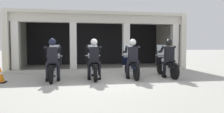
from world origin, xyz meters
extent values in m
plane|color=#A8A59E|center=(0.00, 3.00, 0.00)|extent=(80.00, 80.00, 0.00)
cube|color=black|center=(-0.19, 6.31, 1.47)|extent=(9.52, 0.24, 2.94)
cube|color=beige|center=(-0.19, 2.85, 2.72)|extent=(9.52, 0.36, 0.44)
cube|color=beige|center=(-0.19, 4.51, 3.02)|extent=(9.52, 4.01, 0.16)
cube|color=beige|center=(-4.85, 4.51, 1.47)|extent=(0.30, 4.01, 2.94)
cube|color=beige|center=(4.47, 4.51, 1.47)|extent=(0.30, 4.01, 2.94)
cube|color=silver|center=(-4.45, 2.85, 1.25)|extent=(0.35, 0.36, 2.50)
cube|color=silver|center=(-1.61, 2.85, 1.25)|extent=(0.35, 0.36, 2.50)
cube|color=silver|center=(1.23, 2.85, 1.25)|extent=(0.35, 0.36, 2.50)
cube|color=silver|center=(4.07, 2.85, 1.25)|extent=(0.35, 0.36, 2.50)
cube|color=#B7B5AD|center=(-0.19, 2.35, 0.06)|extent=(9.12, 0.24, 0.12)
cylinder|color=black|center=(-2.31, 0.62, 0.32)|extent=(0.09, 0.64, 0.64)
cylinder|color=black|center=(-2.31, -0.78, 0.32)|extent=(0.09, 0.64, 0.64)
cube|color=black|center=(-2.31, 0.62, 0.53)|extent=(0.14, 0.44, 0.08)
cube|color=silver|center=(-2.31, -0.13, 0.37)|extent=(0.28, 0.44, 0.28)
cube|color=black|center=(-2.31, -0.08, 0.50)|extent=(0.18, 1.24, 0.16)
ellipsoid|color=#1E2338|center=(-2.31, 0.14, 0.68)|extent=(0.26, 0.48, 0.22)
cube|color=black|center=(-2.31, -0.26, 0.57)|extent=(0.24, 0.52, 0.10)
cube|color=black|center=(-2.31, -0.72, 0.50)|extent=(0.16, 0.48, 0.10)
cylinder|color=silver|center=(-2.31, 0.56, 0.56)|extent=(0.05, 0.24, 0.53)
cube|color=black|center=(-2.31, 0.50, 0.70)|extent=(0.52, 0.16, 0.44)
sphere|color=silver|center=(-2.31, 0.60, 0.72)|extent=(0.18, 0.18, 0.18)
cube|color=silver|center=(-2.31, 0.48, 1.07)|extent=(0.40, 0.14, 0.54)
cylinder|color=silver|center=(-2.31, 0.40, 0.90)|extent=(0.62, 0.04, 0.04)
cylinder|color=silver|center=(-2.19, -0.48, 0.18)|extent=(0.07, 0.55, 0.07)
cube|color=black|center=(-2.31, -0.28, 0.97)|extent=(0.36, 0.22, 0.60)
cube|color=#591414|center=(-2.31, -0.16, 0.99)|extent=(0.05, 0.02, 0.32)
sphere|color=tan|center=(-2.31, -0.26, 1.43)|extent=(0.21, 0.21, 0.21)
sphere|color=#191E38|center=(-2.31, -0.26, 1.46)|extent=(0.26, 0.26, 0.26)
cylinder|color=black|center=(-2.17, -0.26, 0.66)|extent=(0.26, 0.29, 0.17)
cylinder|color=black|center=(-2.11, -0.26, 0.39)|extent=(0.12, 0.12, 0.53)
cube|color=black|center=(-2.11, -0.25, 0.06)|extent=(0.11, 0.26, 0.12)
cylinder|color=black|center=(-2.45, -0.26, 0.66)|extent=(0.26, 0.29, 0.17)
cylinder|color=black|center=(-2.51, -0.26, 0.39)|extent=(0.12, 0.12, 0.53)
cube|color=black|center=(-2.51, -0.25, 0.06)|extent=(0.11, 0.26, 0.12)
cylinder|color=black|center=(-2.09, -0.05, 1.16)|extent=(0.19, 0.48, 0.31)
sphere|color=black|center=(-2.05, 0.16, 1.05)|extent=(0.09, 0.09, 0.09)
cylinder|color=black|center=(-2.53, -0.05, 1.16)|extent=(0.19, 0.48, 0.31)
sphere|color=black|center=(-2.57, 0.16, 1.05)|extent=(0.09, 0.09, 0.09)
cylinder|color=black|center=(-0.77, 0.71, 0.32)|extent=(0.09, 0.64, 0.64)
cylinder|color=black|center=(-0.77, -0.69, 0.32)|extent=(0.09, 0.64, 0.64)
cube|color=black|center=(-0.77, 0.71, 0.53)|extent=(0.14, 0.44, 0.08)
cube|color=silver|center=(-0.77, -0.04, 0.37)|extent=(0.28, 0.44, 0.28)
cube|color=black|center=(-0.77, 0.01, 0.50)|extent=(0.18, 1.24, 0.16)
ellipsoid|color=#B2B2B7|center=(-0.77, 0.23, 0.68)|extent=(0.26, 0.48, 0.22)
cube|color=black|center=(-0.77, -0.17, 0.57)|extent=(0.24, 0.52, 0.10)
cube|color=black|center=(-0.77, -0.63, 0.50)|extent=(0.16, 0.48, 0.10)
cylinder|color=silver|center=(-0.77, 0.65, 0.56)|extent=(0.05, 0.24, 0.53)
cube|color=black|center=(-0.77, 0.59, 0.70)|extent=(0.52, 0.16, 0.44)
sphere|color=silver|center=(-0.77, 0.69, 0.72)|extent=(0.18, 0.18, 0.18)
cube|color=silver|center=(-0.77, 0.57, 1.07)|extent=(0.40, 0.14, 0.54)
cylinder|color=silver|center=(-0.77, 0.49, 0.90)|extent=(0.62, 0.04, 0.04)
cylinder|color=silver|center=(-0.65, -0.39, 0.18)|extent=(0.07, 0.55, 0.07)
cube|color=black|center=(-0.77, -0.19, 0.97)|extent=(0.36, 0.22, 0.60)
cube|color=#591414|center=(-0.77, -0.07, 0.99)|extent=(0.05, 0.02, 0.32)
sphere|color=#936B51|center=(-0.77, -0.17, 1.43)|extent=(0.21, 0.21, 0.21)
sphere|color=silver|center=(-0.77, -0.17, 1.46)|extent=(0.26, 0.26, 0.26)
cylinder|color=black|center=(-0.63, -0.17, 0.66)|extent=(0.26, 0.29, 0.17)
cylinder|color=black|center=(-0.57, -0.17, 0.39)|extent=(0.12, 0.12, 0.53)
cube|color=black|center=(-0.57, -0.16, 0.06)|extent=(0.11, 0.26, 0.12)
cylinder|color=black|center=(-0.91, -0.17, 0.66)|extent=(0.26, 0.29, 0.17)
cylinder|color=black|center=(-0.97, -0.17, 0.39)|extent=(0.12, 0.12, 0.53)
cube|color=black|center=(-0.97, -0.16, 0.06)|extent=(0.11, 0.26, 0.12)
cylinder|color=black|center=(-0.55, 0.04, 1.16)|extent=(0.19, 0.48, 0.31)
sphere|color=black|center=(-0.51, 0.25, 1.05)|extent=(0.09, 0.09, 0.09)
cylinder|color=black|center=(-0.99, 0.04, 1.16)|extent=(0.19, 0.48, 0.31)
sphere|color=black|center=(-1.03, 0.25, 1.05)|extent=(0.09, 0.09, 0.09)
cylinder|color=black|center=(0.77, 0.70, 0.32)|extent=(0.09, 0.64, 0.64)
cylinder|color=black|center=(0.77, -0.70, 0.32)|extent=(0.09, 0.64, 0.64)
cube|color=black|center=(0.77, 0.70, 0.53)|extent=(0.14, 0.44, 0.08)
cube|color=silver|center=(0.77, -0.05, 0.37)|extent=(0.28, 0.44, 0.28)
cube|color=black|center=(0.77, 0.00, 0.50)|extent=(0.18, 1.24, 0.16)
ellipsoid|color=#1E2338|center=(0.77, 0.22, 0.68)|extent=(0.26, 0.48, 0.22)
cube|color=black|center=(0.77, -0.18, 0.57)|extent=(0.24, 0.52, 0.10)
cube|color=black|center=(0.77, -0.64, 0.50)|extent=(0.16, 0.48, 0.10)
cylinder|color=silver|center=(0.77, 0.64, 0.56)|extent=(0.05, 0.24, 0.53)
cube|color=black|center=(0.77, 0.58, 0.70)|extent=(0.52, 0.16, 0.44)
sphere|color=silver|center=(0.77, 0.68, 0.72)|extent=(0.18, 0.18, 0.18)
cube|color=silver|center=(0.77, 0.56, 1.07)|extent=(0.40, 0.14, 0.54)
cylinder|color=silver|center=(0.77, 0.48, 0.90)|extent=(0.62, 0.04, 0.04)
cylinder|color=silver|center=(0.89, -0.40, 0.18)|extent=(0.07, 0.55, 0.07)
cube|color=black|center=(0.77, -0.20, 0.97)|extent=(0.36, 0.22, 0.60)
cube|color=#14193F|center=(0.77, -0.08, 0.99)|extent=(0.05, 0.02, 0.32)
sphere|color=tan|center=(0.77, -0.18, 1.43)|extent=(0.21, 0.21, 0.21)
sphere|color=silver|center=(0.77, -0.18, 1.46)|extent=(0.26, 0.26, 0.26)
cylinder|color=black|center=(0.91, -0.18, 0.66)|extent=(0.26, 0.29, 0.17)
cylinder|color=black|center=(0.97, -0.18, 0.39)|extent=(0.12, 0.12, 0.53)
cube|color=black|center=(0.97, -0.17, 0.06)|extent=(0.11, 0.26, 0.12)
cylinder|color=black|center=(0.63, -0.18, 0.66)|extent=(0.26, 0.29, 0.17)
cylinder|color=black|center=(0.57, -0.18, 0.39)|extent=(0.12, 0.12, 0.53)
cube|color=black|center=(0.57, -0.17, 0.06)|extent=(0.11, 0.26, 0.12)
cylinder|color=black|center=(0.99, 0.03, 1.16)|extent=(0.19, 0.48, 0.31)
sphere|color=black|center=(1.03, 0.24, 1.05)|extent=(0.09, 0.09, 0.09)
cylinder|color=black|center=(0.55, 0.03, 1.16)|extent=(0.19, 0.48, 0.31)
sphere|color=black|center=(0.51, 0.24, 1.05)|extent=(0.09, 0.09, 0.09)
cylinder|color=black|center=(2.31, 0.70, 0.32)|extent=(0.09, 0.64, 0.64)
cylinder|color=black|center=(2.31, -0.70, 0.32)|extent=(0.09, 0.64, 0.64)
cube|color=black|center=(2.31, 0.70, 0.53)|extent=(0.14, 0.44, 0.08)
cube|color=silver|center=(2.31, -0.05, 0.37)|extent=(0.28, 0.44, 0.28)
cube|color=black|center=(2.31, 0.00, 0.50)|extent=(0.18, 1.24, 0.16)
ellipsoid|color=#B2B2B7|center=(2.31, 0.22, 0.68)|extent=(0.26, 0.48, 0.22)
cube|color=black|center=(2.31, -0.18, 0.57)|extent=(0.24, 0.52, 0.10)
cube|color=black|center=(2.31, -0.64, 0.50)|extent=(0.16, 0.48, 0.10)
cylinder|color=silver|center=(2.31, 0.64, 0.56)|extent=(0.05, 0.24, 0.53)
cube|color=black|center=(2.31, 0.58, 0.70)|extent=(0.52, 0.16, 0.44)
sphere|color=silver|center=(2.31, 0.68, 0.72)|extent=(0.18, 0.18, 0.18)
cube|color=silver|center=(2.31, 0.56, 1.07)|extent=(0.40, 0.14, 0.54)
cylinder|color=silver|center=(2.31, 0.48, 0.90)|extent=(0.62, 0.04, 0.04)
cylinder|color=silver|center=(2.43, -0.40, 0.18)|extent=(0.07, 0.55, 0.07)
cube|color=black|center=(2.31, -0.20, 0.97)|extent=(0.36, 0.22, 0.60)
cube|color=#14193F|center=(2.31, -0.08, 0.99)|extent=(0.05, 0.02, 0.32)
sphere|color=#936B51|center=(2.31, -0.18, 1.43)|extent=(0.21, 0.21, 0.21)
sphere|color=black|center=(2.31, -0.18, 1.46)|extent=(0.26, 0.26, 0.26)
cylinder|color=black|center=(2.45, -0.18, 0.66)|extent=(0.26, 0.29, 0.17)
cylinder|color=black|center=(2.51, -0.18, 0.39)|extent=(0.12, 0.12, 0.53)
cube|color=black|center=(2.51, -0.17, 0.06)|extent=(0.11, 0.26, 0.12)
cylinder|color=black|center=(2.17, -0.18, 0.66)|extent=(0.26, 0.29, 0.17)
cylinder|color=black|center=(2.11, -0.18, 0.39)|extent=(0.12, 0.12, 0.53)
cube|color=black|center=(2.11, -0.17, 0.06)|extent=(0.11, 0.26, 0.12)
cylinder|color=black|center=(2.53, 0.03, 1.16)|extent=(0.19, 0.48, 0.31)
sphere|color=black|center=(2.57, 0.24, 1.05)|extent=(0.09, 0.09, 0.09)
cylinder|color=black|center=(2.09, 0.03, 1.16)|extent=(0.19, 0.48, 0.31)
sphere|color=black|center=(2.05, 0.24, 1.05)|extent=(0.09, 0.09, 0.09)
cube|color=black|center=(-4.11, -0.32, 0.02)|extent=(0.34, 0.34, 0.04)
cone|color=orange|center=(-4.11, -0.32, 0.32)|extent=(0.28, 0.28, 0.55)
cylinder|color=white|center=(-4.11, -0.32, 0.34)|extent=(0.17, 0.17, 0.06)
camera|label=1|loc=(-1.42, -8.06, 1.35)|focal=32.75mm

